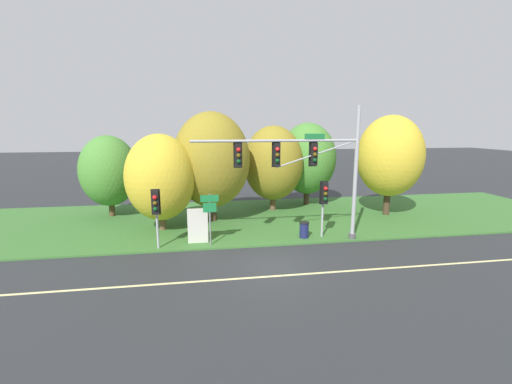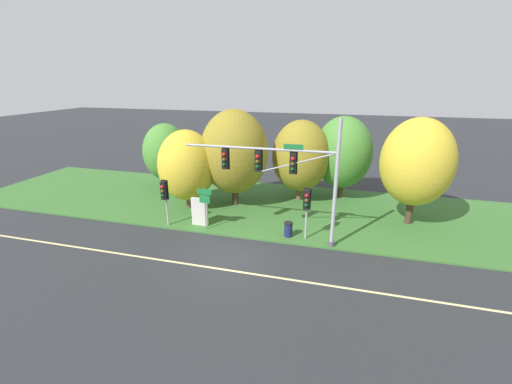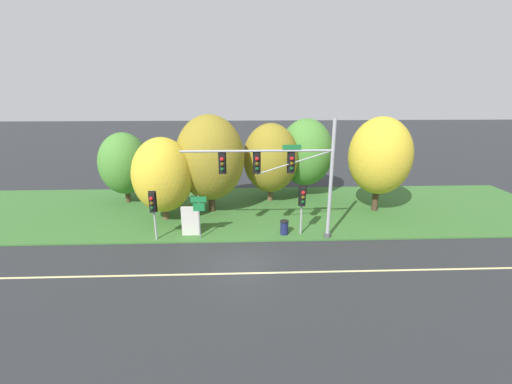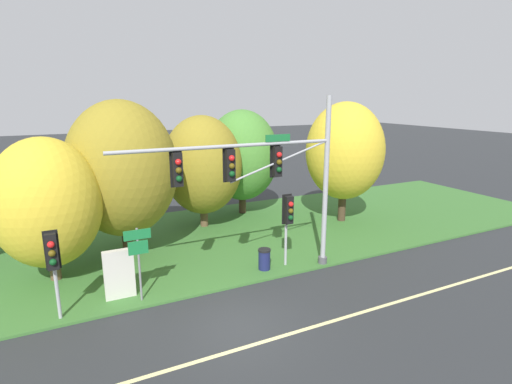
{
  "view_description": "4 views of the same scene",
  "coord_description": "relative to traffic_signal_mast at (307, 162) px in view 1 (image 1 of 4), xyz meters",
  "views": [
    {
      "loc": [
        -3.09,
        -14.83,
        6.41
      ],
      "look_at": [
        -0.02,
        4.18,
        2.72
      ],
      "focal_mm": 24.0,
      "sensor_mm": 36.0,
      "label": 1
    },
    {
      "loc": [
        5.91,
        -15.84,
        9.59
      ],
      "look_at": [
        0.4,
        4.05,
        2.61
      ],
      "focal_mm": 24.0,
      "sensor_mm": 36.0,
      "label": 2
    },
    {
      "loc": [
        0.05,
        -16.9,
        9.33
      ],
      "look_at": [
        0.89,
        4.68,
        2.59
      ],
      "focal_mm": 24.0,
      "sensor_mm": 36.0,
      "label": 3
    },
    {
      "loc": [
        -4.87,
        -11.02,
        7.51
      ],
      "look_at": [
        2.7,
        4.3,
        3.4
      ],
      "focal_mm": 28.0,
      "sensor_mm": 36.0,
      "label": 4
    }
  ],
  "objects": [
    {
      "name": "route_sign_post",
      "position": [
        -5.25,
        0.18,
        -2.51
      ],
      "size": [
        0.96,
        0.08,
        2.82
      ],
      "color": "slate",
      "rests_on": "grass_verge"
    },
    {
      "name": "pedestrian_signal_further_along",
      "position": [
        1.19,
        0.44,
        -2.02
      ],
      "size": [
        0.46,
        0.55,
        3.29
      ],
      "color": "#9EA0A5",
      "rests_on": "grass_verge"
    },
    {
      "name": "tree_right_far",
      "position": [
        7.63,
        4.82,
        -0.18
      ],
      "size": [
        4.59,
        4.59,
        7.13
      ],
      "color": "#423021",
      "rests_on": "grass_verge"
    },
    {
      "name": "tree_tall_centre",
      "position": [
        2.89,
        9.03,
        -0.67
      ],
      "size": [
        4.58,
        4.58,
        6.62
      ],
      "color": "#423021",
      "rests_on": "grass_verge"
    },
    {
      "name": "pedestrian_signal_near_kerb",
      "position": [
        -7.99,
        -0.01,
        -2.11
      ],
      "size": [
        0.46,
        0.55,
        3.18
      ],
      "color": "#9EA0A5",
      "rests_on": "grass_verge"
    },
    {
      "name": "tree_left_of_mast",
      "position": [
        -8.1,
        3.57,
        -1.15
      ],
      "size": [
        4.21,
        4.21,
        5.91
      ],
      "color": "brown",
      "rests_on": "grass_verge"
    },
    {
      "name": "traffic_signal_mast",
      "position": [
        0.0,
        0.0,
        0.0
      ],
      "size": [
        9.16,
        0.49,
        7.45
      ],
      "color": "#9EA0A5",
      "rests_on": "grass_verge"
    },
    {
      "name": "tree_behind_signpost",
      "position": [
        -4.93,
        5.17,
        -0.3
      ],
      "size": [
        5.05,
        5.05,
        7.29
      ],
      "color": "#423021",
      "rests_on": "grass_verge"
    },
    {
      "name": "info_kiosk",
      "position": [
        -5.91,
        0.74,
        -3.48
      ],
      "size": [
        1.1,
        0.24,
        1.9
      ],
      "color": "beige",
      "rests_on": "grass_verge"
    },
    {
      "name": "tree_mid_verge",
      "position": [
        -0.25,
        7.52,
        -0.83
      ],
      "size": [
        4.47,
        4.47,
        6.41
      ],
      "color": "brown",
      "rests_on": "grass_verge"
    },
    {
      "name": "lane_stripe",
      "position": [
        -2.55,
        -4.01,
        -4.52
      ],
      "size": [
        36.0,
        0.16,
        0.01
      ],
      "primitive_type": "cube",
      "color": "beige",
      "rests_on": "ground"
    },
    {
      "name": "tree_nearest_road",
      "position": [
        -12.04,
        7.55,
        -1.18
      ],
      "size": [
        3.97,
        3.97,
        5.73
      ],
      "color": "#4C3823",
      "rests_on": "grass_verge"
    },
    {
      "name": "ground_plane",
      "position": [
        -2.55,
        -2.81,
        -4.52
      ],
      "size": [
        160.0,
        160.0,
        0.0
      ],
      "primitive_type": "plane",
      "color": "#282B2D"
    },
    {
      "name": "trash_bin",
      "position": [
        0.12,
        0.6,
        -3.95
      ],
      "size": [
        0.56,
        0.56,
        0.93
      ],
      "color": "#191E4C",
      "rests_on": "grass_verge"
    },
    {
      "name": "grass_verge",
      "position": [
        -2.55,
        5.44,
        -4.47
      ],
      "size": [
        48.0,
        11.5,
        0.1
      ],
      "primitive_type": "cube",
      "color": "#386B2D",
      "rests_on": "ground"
    }
  ]
}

